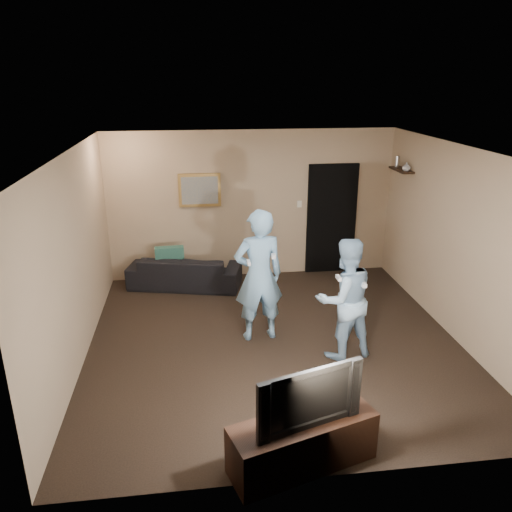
{
  "coord_description": "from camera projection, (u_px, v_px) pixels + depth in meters",
  "views": [
    {
      "loc": [
        -1.03,
        -5.98,
        3.45
      ],
      "look_at": [
        -0.21,
        0.3,
        1.15
      ],
      "focal_mm": 35.0,
      "sensor_mm": 36.0,
      "label": 1
    }
  ],
  "objects": [
    {
      "name": "wall_left",
      "position": [
        75.0,
        261.0,
        6.13
      ],
      "size": [
        0.04,
        5.0,
        2.6
      ],
      "primitive_type": "cube",
      "color": "tan",
      "rests_on": "ground"
    },
    {
      "name": "wall_front",
      "position": [
        325.0,
        353.0,
        4.1
      ],
      "size": [
        5.0,
        0.04,
        2.6
      ],
      "primitive_type": "cube",
      "color": "tan",
      "rests_on": "ground"
    },
    {
      "name": "throw_pillow",
      "position": [
        170.0,
        260.0,
        8.49
      ],
      "size": [
        0.49,
        0.18,
        0.48
      ],
      "primitive_type": "cube",
      "rotation": [
        0.0,
        0.0,
        0.06
      ],
      "color": "#194B43",
      "rests_on": "sofa"
    },
    {
      "name": "painting_frame",
      "position": [
        200.0,
        190.0,
        8.53
      ],
      "size": [
        0.72,
        0.05,
        0.57
      ],
      "primitive_type": "cube",
      "color": "olive",
      "rests_on": "wall_back"
    },
    {
      "name": "shelf_figurine",
      "position": [
        397.0,
        161.0,
        8.32
      ],
      "size": [
        0.06,
        0.06,
        0.18
      ],
      "primitive_type": "cylinder",
      "color": "silver",
      "rests_on": "wall_shelf"
    },
    {
      "name": "painting_canvas",
      "position": [
        200.0,
        190.0,
        8.5
      ],
      "size": [
        0.62,
        0.01,
        0.47
      ],
      "primitive_type": "cube",
      "color": "slate",
      "rests_on": "painting_frame"
    },
    {
      "name": "wall_shelf",
      "position": [
        401.0,
        170.0,
        8.17
      ],
      "size": [
        0.2,
        0.6,
        0.03
      ],
      "primitive_type": "cube",
      "color": "black",
      "rests_on": "wall_right"
    },
    {
      "name": "doorway",
      "position": [
        331.0,
        219.0,
        9.01
      ],
      "size": [
        0.9,
        0.06,
        2.0
      ],
      "primitive_type": "cube",
      "color": "black",
      "rests_on": "ground"
    },
    {
      "name": "wii_player_right",
      "position": [
        344.0,
        299.0,
        6.28
      ],
      "size": [
        0.89,
        0.76,
        1.6
      ],
      "color": "#99C0DF",
      "rests_on": "ground"
    },
    {
      "name": "wii_player_left",
      "position": [
        259.0,
        276.0,
        6.68
      ],
      "size": [
        0.72,
        0.55,
        1.84
      ],
      "color": "#7EB2DC",
      "rests_on": "ground"
    },
    {
      "name": "wall_right",
      "position": [
        457.0,
        244.0,
        6.74
      ],
      "size": [
        0.04,
        5.0,
        2.6
      ],
      "primitive_type": "cube",
      "color": "tan",
      "rests_on": "ground"
    },
    {
      "name": "ceiling",
      "position": [
        277.0,
        150.0,
        5.99
      ],
      "size": [
        5.0,
        5.0,
        0.04
      ],
      "primitive_type": "cube",
      "color": "silver",
      "rests_on": "wall_back"
    },
    {
      "name": "ground",
      "position": [
        274.0,
        341.0,
        6.88
      ],
      "size": [
        5.0,
        5.0,
        0.0
      ],
      "primitive_type": "plane",
      "color": "black",
      "rests_on": "ground"
    },
    {
      "name": "wall_back",
      "position": [
        252.0,
        205.0,
        8.76
      ],
      "size": [
        5.0,
        0.04,
        2.6
      ],
      "primitive_type": "cube",
      "color": "tan",
      "rests_on": "ground"
    },
    {
      "name": "sofa",
      "position": [
        185.0,
        271.0,
        8.59
      ],
      "size": [
        2.01,
        1.16,
        0.55
      ],
      "primitive_type": "imported",
      "rotation": [
        0.0,
        0.0,
        2.91
      ],
      "color": "black",
      "rests_on": "ground"
    },
    {
      "name": "tv_console",
      "position": [
        303.0,
        443.0,
        4.61
      ],
      "size": [
        1.45,
        0.83,
        0.49
      ],
      "primitive_type": "cube",
      "rotation": [
        0.0,
        0.0,
        0.3
      ],
      "color": "black",
      "rests_on": "ground"
    },
    {
      "name": "light_switch",
      "position": [
        299.0,
        204.0,
        8.84
      ],
      "size": [
        0.08,
        0.02,
        0.12
      ],
      "primitive_type": "cube",
      "color": "silver",
      "rests_on": "wall_back"
    },
    {
      "name": "shelf_vase",
      "position": [
        406.0,
        167.0,
        7.97
      ],
      "size": [
        0.17,
        0.17,
        0.14
      ],
      "primitive_type": "imported",
      "rotation": [
        0.0,
        0.0,
        -0.37
      ],
      "color": "#B6B6BB",
      "rests_on": "wall_shelf"
    },
    {
      "name": "television",
      "position": [
        305.0,
        393.0,
        4.43
      ],
      "size": [
        1.02,
        0.43,
        0.59
      ],
      "primitive_type": "imported",
      "rotation": [
        0.0,
        0.0,
        0.3
      ],
      "color": "black",
      "rests_on": "tv_console"
    }
  ]
}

